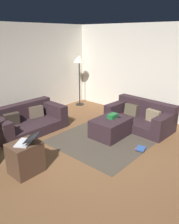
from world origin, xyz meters
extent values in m
plane|color=brown|center=(0.00, 0.00, 0.00)|extent=(6.40, 6.40, 0.00)
cube|color=silver|center=(3.14, 0.00, 1.30)|extent=(0.12, 6.40, 2.60)
cube|color=#2D1E23|center=(0.13, 2.15, 0.12)|extent=(1.77, 1.00, 0.24)
cube|color=#2D1E23|center=(0.13, 2.51, 0.44)|extent=(1.76, 0.27, 0.42)
cube|color=#2D1E23|center=(0.88, 2.14, 0.40)|extent=(0.25, 0.97, 0.33)
cube|color=brown|center=(0.48, 2.31, 0.39)|extent=(0.38, 0.23, 0.31)
cube|color=#372D24|center=(-0.22, 2.32, 0.39)|extent=(0.38, 0.22, 0.31)
cube|color=#2D1E23|center=(2.15, 0.22, 0.11)|extent=(0.98, 1.70, 0.23)
cube|color=#2D1E23|center=(2.47, 0.21, 0.46)|extent=(0.34, 1.66, 0.45)
cube|color=#2D1E23|center=(2.11, -0.48, 0.38)|extent=(0.90, 0.29, 0.30)
cube|color=#2D1E23|center=(2.19, 0.93, 0.38)|extent=(0.90, 0.29, 0.30)
cube|color=#8C7A5B|center=(2.25, -0.11, 0.38)|extent=(0.18, 0.37, 0.30)
cube|color=brown|center=(2.29, 0.55, 0.38)|extent=(0.16, 0.36, 0.31)
cube|color=#2D1E23|center=(1.27, 0.48, 0.21)|extent=(0.90, 0.66, 0.43)
cube|color=#19662D|center=(1.35, 0.49, 0.48)|extent=(0.25, 0.16, 0.10)
cube|color=black|center=(1.47, 0.43, 0.44)|extent=(0.09, 0.17, 0.02)
cube|color=#4C3323|center=(-0.90, 0.72, 0.28)|extent=(0.52, 0.44, 0.57)
cube|color=silver|center=(-0.90, 0.72, 0.58)|extent=(0.40, 0.37, 0.02)
cube|color=black|center=(-0.81, 0.59, 0.69)|extent=(0.39, 0.36, 0.10)
cube|color=#B7332D|center=(1.16, -0.39, 0.01)|extent=(0.22, 0.19, 0.03)
cube|color=#2D5193|center=(1.12, -0.42, 0.05)|extent=(0.24, 0.22, 0.03)
cylinder|color=black|center=(2.56, 2.74, 0.01)|extent=(0.28, 0.28, 0.02)
cylinder|color=black|center=(2.56, 2.74, 0.72)|extent=(0.04, 0.04, 1.44)
cone|color=beige|center=(2.56, 2.74, 1.56)|extent=(0.36, 0.36, 0.24)
cube|color=#433A2F|center=(1.27, 0.48, 0.00)|extent=(2.60, 2.00, 0.01)
camera|label=1|loc=(-2.66, -2.33, 2.33)|focal=35.38mm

